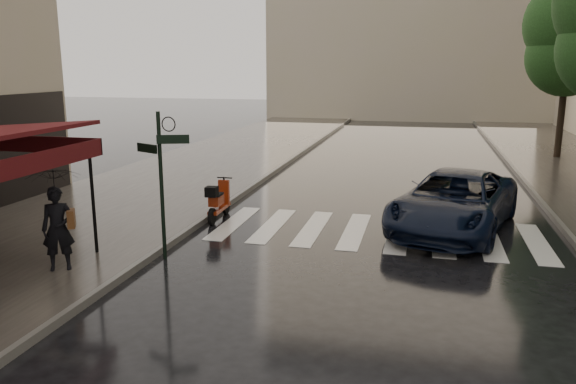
% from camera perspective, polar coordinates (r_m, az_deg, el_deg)
% --- Properties ---
extents(ground, '(120.00, 120.00, 0.00)m').
position_cam_1_polar(ground, '(9.25, -13.76, -13.21)').
color(ground, black).
rests_on(ground, ground).
extents(sidewalk_near, '(6.00, 60.00, 0.12)m').
position_cam_1_polar(sidewalk_near, '(21.48, -9.90, 1.94)').
color(sidewalk_near, '#38332D').
rests_on(sidewalk_near, ground).
extents(curb_near, '(0.12, 60.00, 0.16)m').
position_cam_1_polar(curb_near, '(20.46, -2.03, 1.64)').
color(curb_near, '#595651').
rests_on(curb_near, ground).
extents(curb_far, '(0.12, 60.00, 0.16)m').
position_cam_1_polar(curb_far, '(20.03, 23.31, 0.36)').
color(curb_far, '#595651').
rests_on(curb_far, ground).
extents(crosswalk, '(7.85, 3.20, 0.01)m').
position_cam_1_polar(crosswalk, '(13.95, 8.94, -4.05)').
color(crosswalk, silver).
rests_on(crosswalk, ground).
extents(signpost, '(1.17, 0.29, 3.10)m').
position_cam_1_polar(signpost, '(11.76, -12.75, 1.82)').
color(signpost, black).
rests_on(signpost, ground).
extents(tree_far, '(3.80, 3.80, 8.16)m').
position_cam_1_polar(tree_far, '(26.99, 26.74, 14.48)').
color(tree_far, black).
rests_on(tree_far, sidewalk_far).
extents(pedestrian_with_umbrella, '(1.33, 1.34, 2.44)m').
position_cam_1_polar(pedestrian_with_umbrella, '(11.45, -22.64, 0.40)').
color(pedestrian_with_umbrella, black).
rests_on(pedestrian_with_umbrella, sidewalk_near).
extents(scooter, '(0.42, 1.58, 1.04)m').
position_cam_1_polar(scooter, '(14.92, -7.10, -1.01)').
color(scooter, black).
rests_on(scooter, ground).
extents(parked_car, '(3.69, 5.64, 1.44)m').
position_cam_1_polar(parked_car, '(14.43, 16.54, -0.93)').
color(parked_car, black).
rests_on(parked_car, ground).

